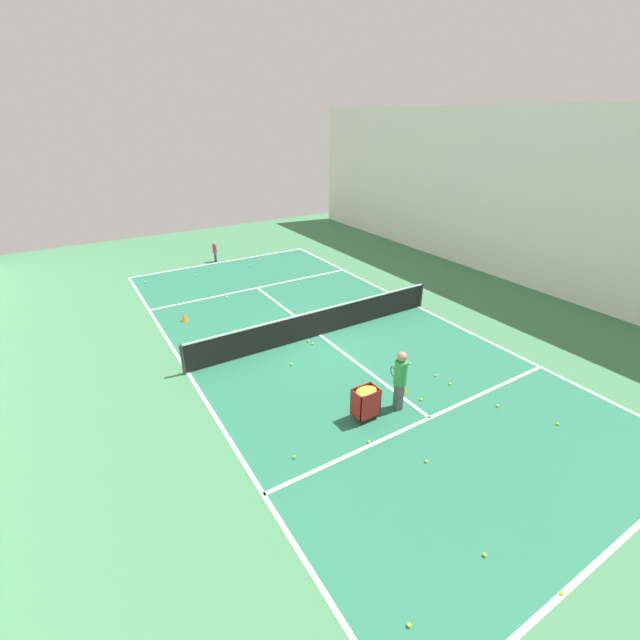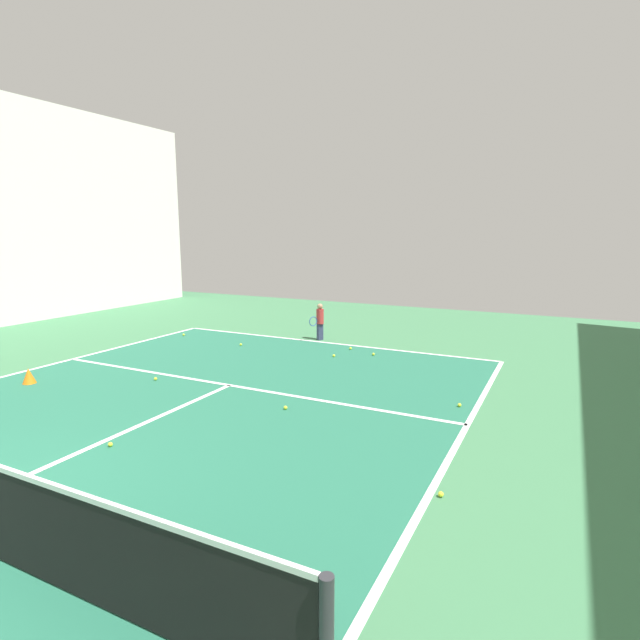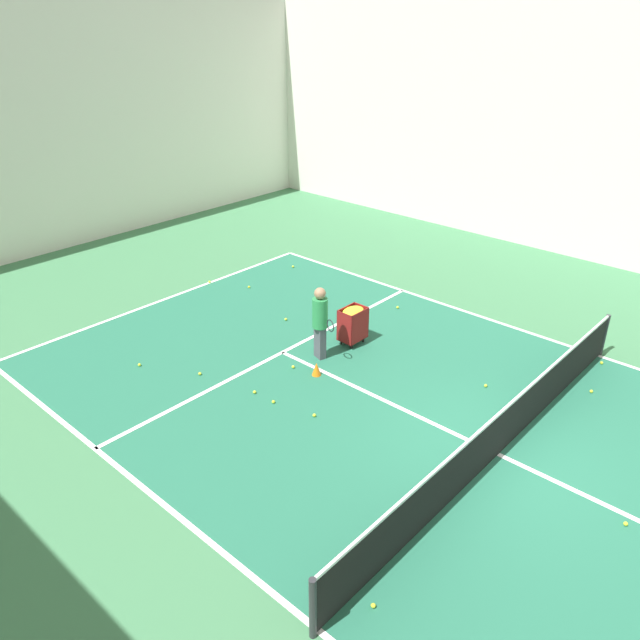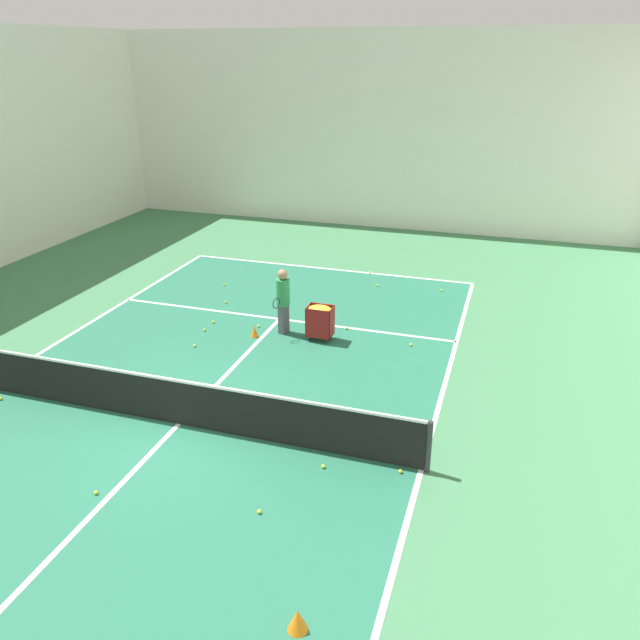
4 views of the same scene
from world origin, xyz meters
TOP-DOWN VIEW (x-y plane):
  - ground_plane at (0.00, 0.00)m, footprint 35.79×35.79m
  - court_playing_area at (0.00, 0.00)m, footprint 9.60×20.04m
  - line_baseline_far at (0.00, 10.02)m, footprint 9.60×0.10m
  - line_sideline_left at (-4.80, 0.00)m, footprint 0.10×20.04m
  - line_sideline_right at (4.80, 0.00)m, footprint 0.10×20.04m
  - line_service_far at (0.00, 5.51)m, footprint 9.60×0.10m
  - line_centre_service at (0.00, 0.00)m, footprint 0.10×11.02m
  - hall_enclosure_far at (0.00, 15.97)m, footprint 21.34×0.15m
  - tennis_net at (0.00, 0.00)m, footprint 9.90×0.10m
  - coach_at_net at (0.43, 4.72)m, footprint 0.43×0.71m
  - ball_cart at (1.46, 4.61)m, footprint 0.64×0.46m
  - training_cone_0 at (-0.20, 4.25)m, footprint 0.21×0.21m
  - tennis_ball_1 at (4.46, -0.20)m, footprint 0.07×0.07m
  - tennis_ball_4 at (3.74, 4.93)m, footprint 0.07×0.07m
  - tennis_ball_5 at (-4.05, -0.31)m, footprint 0.07×0.07m
  - tennis_ball_6 at (3.14, -0.47)m, footprint 0.07×0.07m
  - tennis_ball_8 at (-1.59, 4.16)m, footprint 0.07×0.07m
  - tennis_ball_9 at (3.95, 9.05)m, footprint 0.07×0.07m
  - tennis_ball_11 at (0.62, 0.22)m, footprint 0.07×0.07m
  - tennis_ball_12 at (-1.92, 6.14)m, footprint 0.07×0.07m
  - tennis_ball_14 at (-2.60, 7.44)m, footprint 0.07×0.07m
  - tennis_ball_17 at (1.45, 10.01)m, footprint 0.07×0.07m
  - tennis_ball_19 at (-0.34, 4.83)m, footprint 0.07×0.07m
  - tennis_ball_20 at (0.59, 0.46)m, footprint 0.07×0.07m
  - tennis_ball_21 at (-1.61, 4.71)m, footprint 0.07×0.07m
  - tennis_ball_22 at (-0.24, -2.30)m, footprint 0.07×0.07m
  - tennis_ball_24 at (1.94, 5.42)m, footprint 0.07×0.07m
  - tennis_ball_26 at (1.85, 1.27)m, footprint 0.07×0.07m
  - tennis_ball_27 at (-1.38, 3.23)m, footprint 0.07×0.07m
  - tennis_ball_28 at (1.22, 6.63)m, footprint 0.07×0.07m
  - tennis_ball_29 at (1.98, 8.88)m, footprint 0.07×0.07m

SIDE VIEW (x-z plane):
  - ground_plane at x=0.00m, z-range 0.00..0.00m
  - court_playing_area at x=0.00m, z-range 0.00..0.00m
  - line_baseline_far at x=0.00m, z-range 0.00..0.01m
  - line_sideline_left at x=-4.80m, z-range 0.00..0.01m
  - line_sideline_right at x=4.80m, z-range 0.00..0.01m
  - line_service_far at x=0.00m, z-range 0.00..0.01m
  - line_centre_service at x=0.00m, z-range 0.00..0.01m
  - tennis_ball_1 at x=4.46m, z-range 0.00..0.07m
  - tennis_ball_4 at x=3.74m, z-range 0.00..0.07m
  - tennis_ball_5 at x=-4.05m, z-range 0.00..0.07m
  - tennis_ball_6 at x=3.14m, z-range 0.00..0.07m
  - tennis_ball_8 at x=-1.59m, z-range 0.00..0.07m
  - tennis_ball_9 at x=3.95m, z-range 0.00..0.07m
  - tennis_ball_11 at x=0.62m, z-range 0.00..0.07m
  - tennis_ball_12 at x=-1.92m, z-range 0.00..0.07m
  - tennis_ball_14 at x=-2.60m, z-range 0.00..0.07m
  - tennis_ball_17 at x=1.45m, z-range 0.00..0.07m
  - tennis_ball_19 at x=-0.34m, z-range 0.00..0.07m
  - tennis_ball_20 at x=0.59m, z-range 0.00..0.07m
  - tennis_ball_21 at x=-1.61m, z-range 0.00..0.07m
  - tennis_ball_22 at x=-0.24m, z-range 0.00..0.07m
  - tennis_ball_24 at x=1.94m, z-range 0.00..0.07m
  - tennis_ball_26 at x=1.85m, z-range 0.00..0.07m
  - tennis_ball_27 at x=-1.38m, z-range 0.00..0.07m
  - tennis_ball_28 at x=1.22m, z-range 0.00..0.07m
  - tennis_ball_29 at x=1.98m, z-range 0.00..0.07m
  - training_cone_0 at x=-0.20m, z-range 0.00..0.30m
  - tennis_net at x=0.00m, z-range 0.02..1.03m
  - ball_cart at x=1.46m, z-range 0.18..1.10m
  - coach_at_net at x=0.43m, z-range 0.13..1.86m
  - hall_enclosure_far at x=0.00m, z-range 0.00..7.61m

